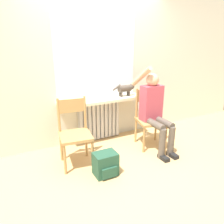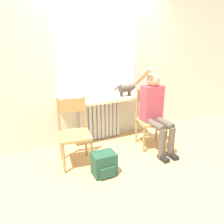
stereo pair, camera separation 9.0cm
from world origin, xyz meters
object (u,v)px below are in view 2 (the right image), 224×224
at_px(cat, 127,88).
at_px(chair_left, 74,132).
at_px(person, 155,108).
at_px(chair_right, 150,118).
at_px(backpack, 104,164).

bearing_deg(cat, chair_left, -156.53).
distance_m(chair_left, person, 1.33).
height_order(chair_left, cat, cat).
relative_size(person, cat, 3.20).
bearing_deg(chair_right, backpack, -143.14).
bearing_deg(backpack, chair_right, 23.93).
distance_m(chair_right, cat, 0.68).
xyz_separation_m(chair_left, cat, (1.13, 0.49, 0.43)).
bearing_deg(person, cat, 106.47).
bearing_deg(chair_left, backpack, -53.70).
bearing_deg(chair_right, chair_left, -167.11).
relative_size(chair_left, cat, 2.26).
bearing_deg(backpack, person, 18.52).
xyz_separation_m(cat, backpack, (-0.87, -0.96, -0.77)).
xyz_separation_m(chair_left, chair_right, (1.32, -0.00, 0.00)).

